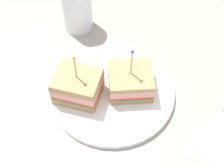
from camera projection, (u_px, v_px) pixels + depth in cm
name	position (u px, v px, depth cm)	size (l,w,h in cm)	color
ground_plane	(112.00, 96.00, 68.44)	(118.59, 118.59, 2.00)	#9E9384
plate	(112.00, 92.00, 67.20)	(25.14, 25.14, 1.12)	white
sandwich_half_front	(78.00, 86.00, 63.91)	(7.77, 9.11, 11.18)	tan
sandwich_half_back	(130.00, 80.00, 65.23)	(10.69, 10.92, 10.98)	tan
drink_glass	(77.00, 10.00, 75.90)	(6.87, 6.87, 10.70)	#B74C33
napkin	(216.00, 142.00, 60.90)	(9.06, 8.16, 0.15)	white
fork	(218.00, 121.00, 63.45)	(10.92, 6.15, 0.35)	silver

